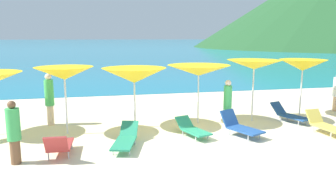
% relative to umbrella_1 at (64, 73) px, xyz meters
% --- Properties ---
extents(ground_plane, '(50.00, 100.00, 0.30)m').
position_rel_umbrella_1_xyz_m(ground_plane, '(4.43, 7.58, -2.17)').
color(ground_plane, beige).
extents(ocean_water, '(650.00, 440.00, 0.02)m').
position_rel_umbrella_1_xyz_m(ocean_water, '(4.43, 226.89, -2.01)').
color(ocean_water, teal).
rests_on(ocean_water, ground_plane).
extents(umbrella_1, '(1.91, 1.91, 2.23)m').
position_rel_umbrella_1_xyz_m(umbrella_1, '(0.00, 0.00, 0.00)').
color(umbrella_1, silver).
rests_on(umbrella_1, ground_plane).
extents(umbrella_2, '(2.37, 2.37, 2.12)m').
position_rel_umbrella_1_xyz_m(umbrella_2, '(2.29, 0.37, -0.17)').
color(umbrella_2, silver).
rests_on(umbrella_2, ground_plane).
extents(umbrella_3, '(2.42, 2.42, 2.17)m').
position_rel_umbrella_1_xyz_m(umbrella_3, '(4.65, 0.41, -0.05)').
color(umbrella_3, silver).
rests_on(umbrella_3, ground_plane).
extents(umbrella_4, '(2.17, 2.17, 2.33)m').
position_rel_umbrella_1_xyz_m(umbrella_4, '(6.77, 0.27, 0.13)').
color(umbrella_4, silver).
rests_on(umbrella_4, ground_plane).
extents(umbrella_5, '(1.88, 1.88, 2.29)m').
position_rel_umbrella_1_xyz_m(umbrella_5, '(9.08, 0.64, 0.04)').
color(umbrella_5, silver).
rests_on(umbrella_5, ground_plane).
extents(lounge_chair_0, '(0.94, 1.49, 0.55)m').
position_rel_umbrella_1_xyz_m(lounge_chair_0, '(3.96, -1.16, -1.76)').
color(lounge_chair_0, '#268C66').
rests_on(lounge_chair_0, ground_plane).
extents(lounge_chair_2, '(1.13, 1.57, 0.76)m').
position_rel_umbrella_1_xyz_m(lounge_chair_2, '(5.50, -1.41, -1.70)').
color(lounge_chair_2, '#1E478C').
rests_on(lounge_chair_2, ground_plane).
extents(lounge_chair_3, '(0.65, 1.49, 0.70)m').
position_rel_umbrella_1_xyz_m(lounge_chair_3, '(8.35, -1.78, -1.71)').
color(lounge_chair_3, '#D8BF4C').
rests_on(lounge_chair_3, ground_plane).
extents(lounge_chair_4, '(0.65, 1.44, 0.74)m').
position_rel_umbrella_1_xyz_m(lounge_chair_4, '(-0.04, -2.10, -1.69)').
color(lounge_chair_4, '#A53333').
rests_on(lounge_chair_4, ground_plane).
extents(lounge_chair_7, '(0.99, 1.64, 0.65)m').
position_rel_umbrella_1_xyz_m(lounge_chair_7, '(8.10, -0.12, -1.74)').
color(lounge_chair_7, '#1E478C').
rests_on(lounge_chair_7, ground_plane).
extents(lounge_chair_8, '(1.00, 1.85, 0.58)m').
position_rel_umbrella_1_xyz_m(lounge_chair_8, '(1.77, -1.71, -1.76)').
color(lounge_chair_8, '#268C66').
rests_on(lounge_chair_8, ground_plane).
extents(beachgoer_1, '(0.29, 0.29, 1.70)m').
position_rel_umbrella_1_xyz_m(beachgoer_1, '(5.47, -0.40, -1.11)').
color(beachgoer_1, beige).
rests_on(beachgoer_1, ground_plane).
extents(beachgoer_2, '(0.32, 0.32, 1.89)m').
position_rel_umbrella_1_xyz_m(beachgoer_2, '(-0.68, 1.33, -1.01)').
color(beachgoer_2, beige).
rests_on(beachgoer_2, ground_plane).
extents(beachgoer_3, '(0.33, 0.33, 1.63)m').
position_rel_umbrella_1_xyz_m(beachgoer_3, '(-1.07, -2.38, -1.16)').
color(beachgoer_3, brown).
rests_on(beachgoer_3, ground_plane).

